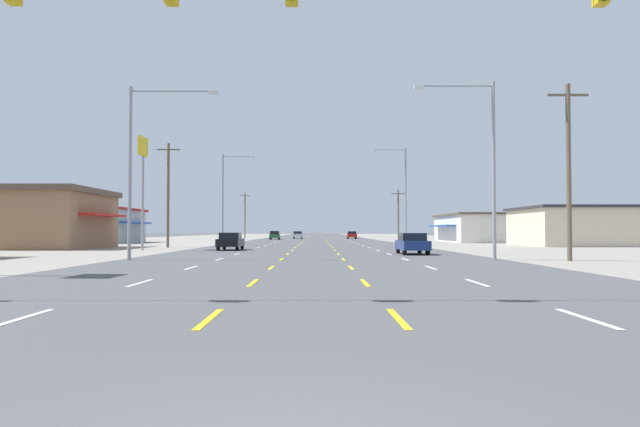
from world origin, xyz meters
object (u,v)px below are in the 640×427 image
object	(u,v)px
sedan_far_right_nearest	(412,243)
streetlight_right_row_0	(485,156)
pole_sign_left_row_1	(143,164)
streetlight_right_row_1	(403,189)
hatchback_far_left_mid	(275,235)
sedan_far_left_near	(231,241)
sedan_inner_left_far	(298,235)
streetlight_left_row_0	(140,157)
streetlight_left_row_1	(226,193)
sedan_far_right_midfar	(352,235)

from	to	relation	value
sedan_far_right_nearest	streetlight_right_row_0	bearing A→B (deg)	-70.00
pole_sign_left_row_1	streetlight_right_row_1	size ratio (longest dim) A/B	0.87
hatchback_far_left_mid	pole_sign_left_row_1	world-z (taller)	pole_sign_left_row_1
sedan_far_left_near	sedan_far_right_nearest	bearing A→B (deg)	-32.18
hatchback_far_left_mid	sedan_inner_left_far	size ratio (longest dim) A/B	0.87
sedan_inner_left_far	streetlight_left_row_0	xyz separation A→B (m)	(-6.15, -84.68, 4.95)
streetlight_left_row_0	streetlight_right_row_0	distance (m)	19.28
sedan_inner_left_far	pole_sign_left_row_1	xyz separation A→B (m)	(-10.92, -67.82, 6.44)
hatchback_far_left_mid	streetlight_left_row_0	distance (m)	72.77
sedan_far_right_nearest	hatchback_far_left_mid	bearing A→B (deg)	102.20
sedan_inner_left_far	streetlight_left_row_1	bearing A→B (deg)	-96.98
streetlight_left_row_0	streetlight_left_row_1	distance (m)	32.67
hatchback_far_left_mid	streetlight_left_row_1	distance (m)	40.29
sedan_inner_left_far	streetlight_right_row_1	world-z (taller)	streetlight_right_row_1
sedan_far_right_nearest	hatchback_far_left_mid	world-z (taller)	hatchback_far_left_mid
streetlight_left_row_0	pole_sign_left_row_1	bearing A→B (deg)	105.80
streetlight_left_row_1	streetlight_right_row_1	size ratio (longest dim) A/B	0.93
sedan_inner_left_far	streetlight_left_row_0	size ratio (longest dim) A/B	0.46
sedan_far_right_midfar	streetlight_right_row_1	xyz separation A→B (m)	(2.67, -50.27, 5.43)
sedan_far_right_nearest	sedan_far_right_midfar	distance (m)	75.12
sedan_far_right_midfar	streetlight_right_row_0	xyz separation A→B (m)	(2.53, -82.94, 5.07)
sedan_far_left_near	sedan_inner_left_far	distance (m)	68.30
sedan_far_right_nearest	streetlight_right_row_1	distance (m)	25.61
hatchback_far_left_mid	sedan_inner_left_far	xyz separation A→B (m)	(3.72, 12.12, -0.03)
sedan_far_left_near	streetlight_left_row_0	bearing A→B (deg)	-99.26
sedan_far_right_nearest	streetlight_left_row_0	distance (m)	18.86
sedan_far_left_near	streetlight_left_row_1	distance (m)	17.21
sedan_inner_left_far	streetlight_right_row_0	world-z (taller)	streetlight_right_row_0
hatchback_far_left_mid	streetlight_right_row_0	world-z (taller)	streetlight_right_row_0
streetlight_right_row_0	streetlight_left_row_1	world-z (taller)	streetlight_left_row_1
sedan_far_right_midfar	pole_sign_left_row_1	size ratio (longest dim) A/B	0.47
sedan_far_left_near	streetlight_right_row_1	distance (m)	23.91
sedan_far_right_nearest	streetlight_left_row_1	xyz separation A→B (m)	(-16.65, 24.85, 5.02)
sedan_inner_left_far	streetlight_right_row_0	bearing A→B (deg)	-81.19
streetlight_left_row_0	streetlight_right_row_0	world-z (taller)	streetlight_right_row_0
sedan_far_left_near	streetlight_right_row_0	size ratio (longest dim) A/B	0.45
streetlight_right_row_0	streetlight_left_row_1	distance (m)	38.04
sedan_far_left_near	streetlight_right_row_0	xyz separation A→B (m)	(16.59, -16.47, 5.07)
hatchback_far_left_mid	streetlight_right_row_0	distance (m)	74.66
streetlight_left_row_1	sedan_far_left_near	bearing A→B (deg)	-79.85
sedan_far_right_nearest	streetlight_left_row_1	size ratio (longest dim) A/B	0.44
streetlight_right_row_1	streetlight_right_row_0	bearing A→B (deg)	-90.24
sedan_far_right_nearest	sedan_far_left_near	bearing A→B (deg)	147.82
sedan_far_right_midfar	streetlight_right_row_0	bearing A→B (deg)	-88.25
sedan_far_left_near	streetlight_left_row_1	xyz separation A→B (m)	(-2.90, 16.20, 5.02)
streetlight_left_row_1	streetlight_right_row_1	distance (m)	19.64
hatchback_far_left_mid	sedan_far_right_midfar	world-z (taller)	hatchback_far_left_mid
streetlight_left_row_0	hatchback_far_left_mid	bearing A→B (deg)	88.08
sedan_far_left_near	sedan_inner_left_far	xyz separation A→B (m)	(3.47, 68.21, 0.00)
streetlight_left_row_0	streetlight_right_row_1	size ratio (longest dim) A/B	0.89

